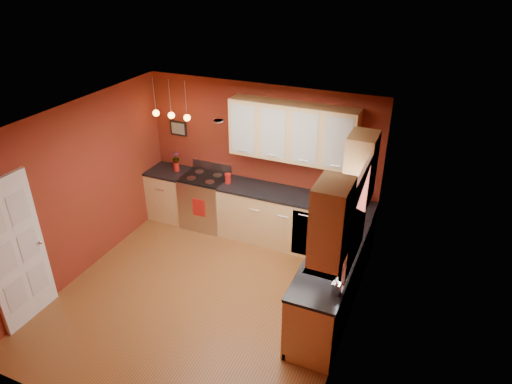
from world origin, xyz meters
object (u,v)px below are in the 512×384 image
at_px(gas_range, 206,201).
at_px(soap_pump, 337,286).
at_px(coffee_maker, 355,197).
at_px(sink, 330,263).
at_px(red_canister, 228,178).

distance_m(gas_range, soap_pump, 3.55).
bearing_deg(coffee_maker, soap_pump, -81.45).
distance_m(gas_range, sink, 3.05).
relative_size(sink, coffee_maker, 2.53).
bearing_deg(sink, gas_range, 150.22).
bearing_deg(red_canister, coffee_maker, 3.31).
relative_size(gas_range, red_canister, 6.57).
distance_m(red_canister, coffee_maker, 2.12).
xyz_separation_m(gas_range, red_canister, (0.47, -0.03, 0.54)).
height_order(gas_range, red_canister, same).
relative_size(coffee_maker, soap_pump, 1.29).
relative_size(gas_range, sink, 1.59).
bearing_deg(soap_pump, coffee_maker, 96.80).
xyz_separation_m(red_canister, coffee_maker, (2.12, 0.12, 0.04)).
relative_size(red_canister, coffee_maker, 0.61).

